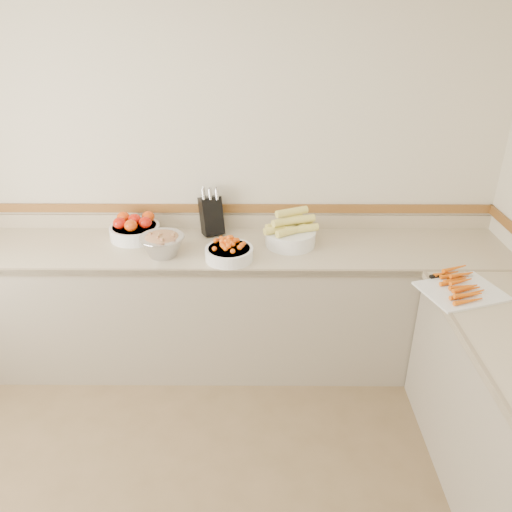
{
  "coord_description": "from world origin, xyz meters",
  "views": [
    {
      "loc": [
        0.37,
        -1.27,
        2.33
      ],
      "look_at": [
        0.35,
        1.35,
        1.0
      ],
      "focal_mm": 35.0,
      "sensor_mm": 36.0,
      "label": 1
    }
  ],
  "objects_px": {
    "cherry_tomato_bowl": "(229,251)",
    "corn_bowl": "(291,233)",
    "cutting_board": "(461,288)",
    "tomato_bowl": "(135,229)",
    "knife_block": "(211,215)",
    "rhubarb_bowl": "(162,243)"
  },
  "relations": [
    {
      "from": "tomato_bowl",
      "to": "cherry_tomato_bowl",
      "type": "xyz_separation_m",
      "value": [
        0.66,
        -0.31,
        -0.01
      ]
    },
    {
      "from": "cherry_tomato_bowl",
      "to": "corn_bowl",
      "type": "bearing_deg",
      "value": 28.87
    },
    {
      "from": "knife_block",
      "to": "tomato_bowl",
      "type": "relative_size",
      "value": 1.0
    },
    {
      "from": "cherry_tomato_bowl",
      "to": "rhubarb_bowl",
      "type": "height_order",
      "value": "cherry_tomato_bowl"
    },
    {
      "from": "cherry_tomato_bowl",
      "to": "corn_bowl",
      "type": "relative_size",
      "value": 0.82
    },
    {
      "from": "tomato_bowl",
      "to": "cutting_board",
      "type": "xyz_separation_m",
      "value": [
        1.97,
        -0.69,
        -0.05
      ]
    },
    {
      "from": "knife_block",
      "to": "rhubarb_bowl",
      "type": "relative_size",
      "value": 1.2
    },
    {
      "from": "rhubarb_bowl",
      "to": "cherry_tomato_bowl",
      "type": "bearing_deg",
      "value": -7.25
    },
    {
      "from": "cutting_board",
      "to": "cherry_tomato_bowl",
      "type": "bearing_deg",
      "value": 163.92
    },
    {
      "from": "tomato_bowl",
      "to": "corn_bowl",
      "type": "relative_size",
      "value": 0.92
    },
    {
      "from": "knife_block",
      "to": "cutting_board",
      "type": "bearing_deg",
      "value": -28.11
    },
    {
      "from": "corn_bowl",
      "to": "rhubarb_bowl",
      "type": "xyz_separation_m",
      "value": [
        -0.82,
        -0.16,
        0.0
      ]
    },
    {
      "from": "corn_bowl",
      "to": "cherry_tomato_bowl",
      "type": "bearing_deg",
      "value": -151.13
    },
    {
      "from": "knife_block",
      "to": "tomato_bowl",
      "type": "height_order",
      "value": "knife_block"
    },
    {
      "from": "cherry_tomato_bowl",
      "to": "cutting_board",
      "type": "distance_m",
      "value": 1.36
    },
    {
      "from": "knife_block",
      "to": "rhubarb_bowl",
      "type": "height_order",
      "value": "knife_block"
    },
    {
      "from": "knife_block",
      "to": "corn_bowl",
      "type": "relative_size",
      "value": 0.93
    },
    {
      "from": "knife_block",
      "to": "cherry_tomato_bowl",
      "type": "relative_size",
      "value": 1.12
    },
    {
      "from": "knife_block",
      "to": "cutting_board",
      "type": "relative_size",
      "value": 0.67
    },
    {
      "from": "tomato_bowl",
      "to": "corn_bowl",
      "type": "xyz_separation_m",
      "value": [
        1.05,
        -0.1,
        0.01
      ]
    },
    {
      "from": "corn_bowl",
      "to": "cutting_board",
      "type": "height_order",
      "value": "corn_bowl"
    },
    {
      "from": "rhubarb_bowl",
      "to": "cutting_board",
      "type": "relative_size",
      "value": 0.56
    }
  ]
}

